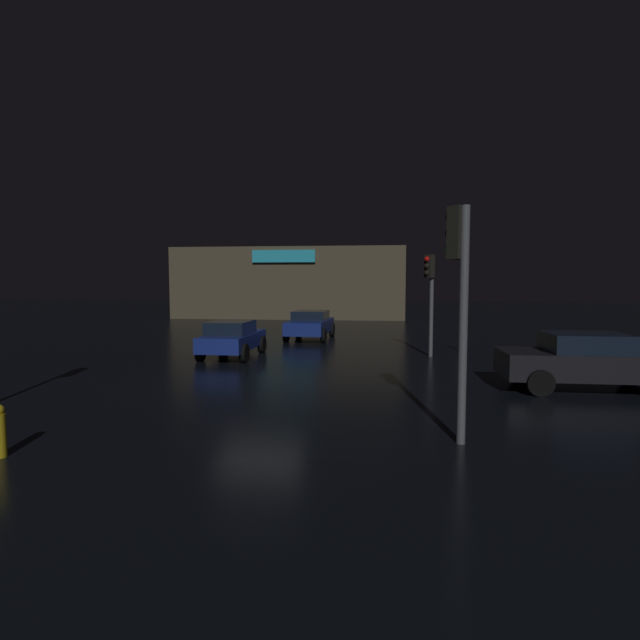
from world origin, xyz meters
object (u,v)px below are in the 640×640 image
(traffic_signal_main, at_px, (460,281))
(car_crossing, at_px, (588,361))
(car_near, at_px, (310,324))
(store_building, at_px, (295,283))
(car_far, at_px, (232,338))
(traffic_signal_cross_left, at_px, (430,286))

(traffic_signal_main, height_order, car_crossing, traffic_signal_main)
(traffic_signal_main, distance_m, car_near, 16.92)
(car_crossing, bearing_deg, store_building, 114.26)
(car_far, bearing_deg, traffic_signal_cross_left, 6.95)
(car_near, xyz_separation_m, car_far, (-2.19, -6.42, -0.01))
(traffic_signal_cross_left, bearing_deg, store_building, 111.85)
(store_building, distance_m, traffic_signal_main, 34.55)
(traffic_signal_main, bearing_deg, car_crossing, 49.61)
(store_building, bearing_deg, car_crossing, -65.74)
(store_building, xyz_separation_m, traffic_signal_cross_left, (9.18, -22.90, -0.06))
(traffic_signal_main, xyz_separation_m, traffic_signal_cross_left, (0.54, 10.56, -0.20))
(car_crossing, bearing_deg, traffic_signal_cross_left, 123.15)
(car_near, height_order, car_far, car_near)
(traffic_signal_main, distance_m, car_far, 12.16)
(car_near, bearing_deg, traffic_signal_cross_left, -45.26)
(car_near, relative_size, car_crossing, 0.95)
(store_building, relative_size, car_far, 4.70)
(car_near, bearing_deg, car_far, -108.82)
(car_near, bearing_deg, traffic_signal_main, -73.00)
(traffic_signal_main, height_order, car_near, traffic_signal_main)
(store_building, relative_size, car_near, 4.21)
(store_building, distance_m, car_crossing, 31.34)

